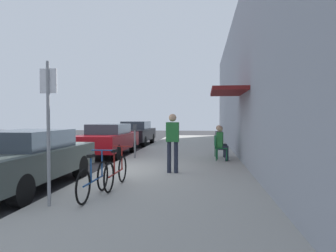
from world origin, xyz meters
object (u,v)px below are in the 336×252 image
at_px(bicycle_1, 94,179).
at_px(seated_patron_0, 221,142).
at_px(parked_car_2, 136,133).
at_px(parked_car_0, 26,158).
at_px(cafe_chair_0, 220,147).
at_px(bicycle_0, 116,171).
at_px(street_sign, 48,122).
at_px(pedestrian_standing, 173,138).
at_px(seated_patron_1, 220,140).
at_px(cafe_chair_1, 219,145).
at_px(parking_meter, 135,139).
at_px(parked_car_1, 108,139).

distance_m(bicycle_1, seated_patron_0, 6.17).
bearing_deg(parked_car_2, bicycle_1, -80.58).
relative_size(parked_car_0, cafe_chair_0, 5.06).
xyz_separation_m(bicycle_0, seated_patron_0, (2.63, 4.58, 0.34)).
height_order(street_sign, pedestrian_standing, street_sign).
distance_m(bicycle_1, seated_patron_1, 6.95).
height_order(cafe_chair_1, pedestrian_standing, pedestrian_standing).
xyz_separation_m(bicycle_0, seated_patron_1, (2.63, 5.45, 0.34)).
bearing_deg(parked_car_2, seated_patron_1, -51.66).
bearing_deg(seated_patron_0, street_sign, -118.98).
height_order(bicycle_1, seated_patron_0, seated_patron_0).
bearing_deg(parking_meter, pedestrian_standing, -58.46).
bearing_deg(pedestrian_standing, street_sign, -118.34).
relative_size(parked_car_0, bicycle_0, 2.57).
xyz_separation_m(cafe_chair_0, pedestrian_standing, (-1.48, -2.69, 0.50)).
xyz_separation_m(bicycle_1, cafe_chair_0, (2.76, 5.48, 0.14)).
distance_m(parked_car_1, street_sign, 8.02).
relative_size(bicycle_1, seated_patron_0, 1.33).
height_order(parked_car_1, parking_meter, parking_meter).
bearing_deg(street_sign, cafe_chair_1, 64.49).
bearing_deg(parked_car_0, cafe_chair_0, 42.97).
distance_m(parking_meter, seated_patron_1, 3.41).
xyz_separation_m(bicycle_0, cafe_chair_0, (2.57, 4.59, 0.14)).
xyz_separation_m(parked_car_2, street_sign, (1.50, -13.22, 0.88)).
bearing_deg(seated_patron_0, seated_patron_1, 90.00).
relative_size(bicycle_0, pedestrian_standing, 1.01).
relative_size(street_sign, pedestrian_standing, 1.53).
bearing_deg(bicycle_1, parked_car_2, 99.42).
xyz_separation_m(parked_car_1, seated_patron_0, (4.90, -1.68, 0.07)).
xyz_separation_m(parked_car_2, bicycle_1, (2.08, -12.54, -0.28)).
xyz_separation_m(street_sign, cafe_chair_0, (3.34, 6.15, -1.02)).
relative_size(street_sign, cafe_chair_0, 2.99).
xyz_separation_m(parked_car_1, street_sign, (1.50, -7.83, 0.90)).
distance_m(parked_car_1, cafe_chair_1, 4.91).
height_order(bicycle_0, bicycle_1, same).
bearing_deg(parked_car_0, bicycle_0, -1.87).
xyz_separation_m(street_sign, pedestrian_standing, (1.87, 3.46, -0.52)).
xyz_separation_m(cafe_chair_0, seated_patron_0, (0.06, -0.01, 0.19)).
relative_size(parked_car_1, cafe_chair_1, 5.06).
height_order(parked_car_2, seated_patron_1, parked_car_2).
bearing_deg(cafe_chair_0, bicycle_1, -116.76).
height_order(bicycle_1, seated_patron_1, seated_patron_1).
relative_size(parked_car_1, bicycle_0, 2.57).
height_order(parking_meter, cafe_chair_0, parking_meter).
relative_size(parked_car_0, street_sign, 1.69).
xyz_separation_m(parked_car_1, parked_car_2, (0.00, 5.39, 0.02)).
distance_m(parked_car_1, seated_patron_0, 5.18).
xyz_separation_m(parked_car_2, seated_patron_0, (4.90, -7.07, 0.06)).
relative_size(bicycle_0, cafe_chair_0, 1.97).
relative_size(bicycle_1, seated_patron_1, 1.33).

